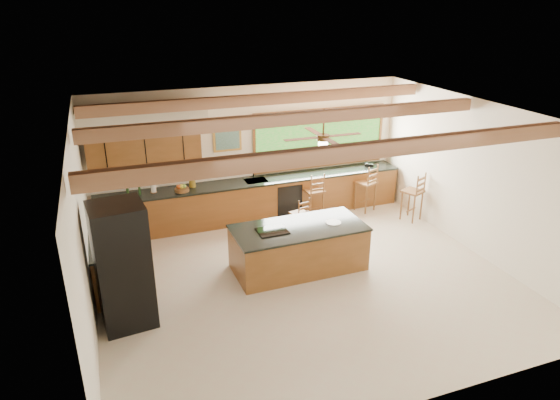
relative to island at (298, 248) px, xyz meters
name	(u,v)px	position (x,y,z in m)	size (l,w,h in m)	color
ground	(305,279)	(-0.03, -0.42, -0.43)	(7.20, 7.20, 0.00)	beige
room_shell	(284,153)	(-0.20, 0.23, 1.78)	(7.27, 6.54, 3.02)	white
counter_run	(226,210)	(-0.85, 2.10, 0.04)	(7.12, 3.10, 1.27)	brown
island	(298,248)	(0.00, 0.00, 0.00)	(2.47, 1.19, 0.87)	brown
refrigerator	(123,266)	(-3.14, -0.64, 0.57)	(0.85, 0.83, 2.00)	black
bar_stool_a	(301,215)	(0.51, 1.13, 0.12)	(0.40, 0.40, 0.93)	brown
bar_stool_b	(315,192)	(1.20, 1.97, 0.23)	(0.41, 0.41, 1.12)	brown
bar_stool_c	(367,184)	(2.54, 1.96, 0.26)	(0.54, 0.55, 1.16)	brown
bar_stool_d	(414,193)	(3.27, 1.11, 0.25)	(0.54, 0.55, 1.14)	brown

